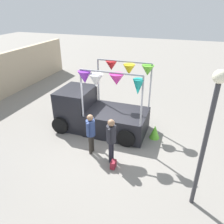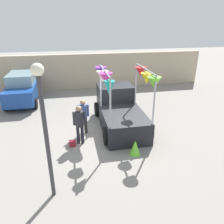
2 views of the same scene
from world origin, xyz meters
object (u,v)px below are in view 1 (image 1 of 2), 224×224
object	(u,v)px
street_lamp	(209,126)
folded_kite_bundle_lime	(155,132)
vendor_truck	(96,110)
person_vendor	(91,130)
handbag	(113,164)
person_customer	(111,137)

from	to	relation	value
street_lamp	folded_kite_bundle_lime	distance (m)	4.15
vendor_truck	person_vendor	world-z (taller)	vendor_truck
person_vendor	folded_kite_bundle_lime	size ratio (longest dim) A/B	2.76
handbag	vendor_truck	bearing A→B (deg)	34.61
vendor_truck	person_customer	world-z (taller)	vendor_truck
person_vendor	handbag	bearing A→B (deg)	-117.75
vendor_truck	handbag	xyz separation A→B (m)	(-2.37, -1.64, -0.76)
person_vendor	handbag	world-z (taller)	person_vendor
person_vendor	street_lamp	world-z (taller)	street_lamp
folded_kite_bundle_lime	vendor_truck	bearing A→B (deg)	90.67
person_customer	folded_kite_bundle_lime	bearing A→B (deg)	-31.57
vendor_truck	person_customer	size ratio (longest dim) A/B	2.34
vendor_truck	person_vendor	bearing A→B (deg)	-163.17
person_vendor	street_lamp	bearing A→B (deg)	-108.06
vendor_truck	folded_kite_bundle_lime	size ratio (longest dim) A/B	6.75
person_vendor	folded_kite_bundle_lime	xyz separation A→B (m)	(1.83, -2.16, -0.70)
street_lamp	vendor_truck	bearing A→B (deg)	54.92
handbag	person_customer	bearing A→B (deg)	29.74
person_customer	handbag	size ratio (longest dim) A/B	6.19
handbag	folded_kite_bundle_lime	size ratio (longest dim) A/B	0.47
person_vendor	folded_kite_bundle_lime	world-z (taller)	person_vendor
vendor_truck	handbag	distance (m)	2.98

